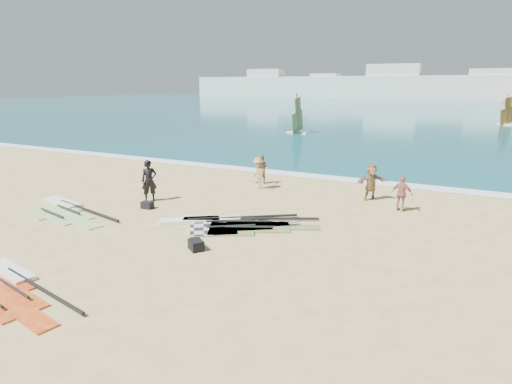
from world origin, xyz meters
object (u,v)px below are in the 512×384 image
at_px(rig_grey, 218,223).
at_px(beachgoer_right, 371,182).
at_px(gear_bag_near, 147,205).
at_px(person_wetsuit, 149,181).
at_px(beachgoer_left, 262,169).
at_px(rig_green, 65,209).
at_px(beachgoer_mid, 258,173).
at_px(rig_red, 10,286).
at_px(gear_bag_far, 196,245).
at_px(rig_orange, 238,223).
at_px(beachgoer_back, 402,194).

distance_m(rig_grey, beachgoer_right, 7.83).
distance_m(gear_bag_near, beachgoer_right, 10.32).
bearing_deg(person_wetsuit, rig_grey, -64.93).
distance_m(rig_grey, beachgoer_left, 7.22).
bearing_deg(rig_green, beachgoer_mid, 65.09).
bearing_deg(rig_green, rig_red, -37.08).
xyz_separation_m(rig_grey, gear_bag_far, (0.76, -2.59, 0.12)).
bearing_deg(beachgoer_left, gear_bag_far, -71.53).
bearing_deg(beachgoer_mid, beachgoer_right, 47.98).
relative_size(rig_grey, rig_orange, 0.97).
bearing_deg(rig_green, rig_orange, 25.73).
bearing_deg(gear_bag_near, beachgoer_left, 70.33).
bearing_deg(beachgoer_mid, rig_orange, -27.33).
distance_m(person_wetsuit, beachgoer_right, 10.35).
relative_size(rig_red, gear_bag_far, 8.68).
height_order(gear_bag_far, beachgoer_left, beachgoer_left).
bearing_deg(rig_orange, beachgoer_mid, 82.66).
distance_m(person_wetsuit, beachgoer_left, 6.34).
distance_m(rig_orange, beachgoer_back, 7.21).
xyz_separation_m(beachgoer_left, beachgoer_back, (7.63, -1.86, -0.03)).
bearing_deg(beachgoer_mid, beachgoer_left, 150.31).
bearing_deg(gear_bag_far, rig_orange, 91.09).
relative_size(gear_bag_far, beachgoer_right, 0.33).
height_order(rig_green, rig_red, rig_green).
height_order(gear_bag_near, gear_bag_far, gear_bag_far).
distance_m(rig_green, gear_bag_near, 3.52).
bearing_deg(person_wetsuit, beachgoer_mid, 5.24).
height_order(rig_grey, gear_bag_near, gear_bag_near).
bearing_deg(gear_bag_near, rig_red, -76.42).
bearing_deg(beachgoer_back, gear_bag_near, 35.82).
distance_m(rig_grey, rig_orange, 0.78).
distance_m(gear_bag_far, beachgoer_mid, 8.77).
relative_size(rig_orange, beachgoer_back, 3.49).
xyz_separation_m(rig_green, beachgoer_right, (11.38, 7.82, 0.81)).
relative_size(rig_grey, beachgoer_right, 3.05).
height_order(beachgoer_mid, beachgoer_back, beachgoer_mid).
height_order(rig_grey, gear_bag_far, gear_bag_far).
xyz_separation_m(rig_grey, rig_green, (-6.93, -1.43, 0.00)).
height_order(rig_orange, beachgoer_left, beachgoer_left).
relative_size(gear_bag_far, beachgoer_back, 0.37).
xyz_separation_m(rig_red, beachgoer_left, (0.52, 14.13, 0.76)).
xyz_separation_m(rig_orange, gear_bag_far, (0.06, -2.92, 0.12)).
distance_m(rig_orange, person_wetsuit, 5.55).
bearing_deg(rig_orange, gear_bag_far, -115.71).
height_order(rig_green, gear_bag_near, gear_bag_near).
bearing_deg(rig_red, rig_green, 141.09).
height_order(rig_green, beachgoer_left, beachgoer_left).
bearing_deg(rig_red, beachgoer_back, 67.33).
xyz_separation_m(gear_bag_near, gear_bag_far, (4.71, -3.02, 0.01)).
bearing_deg(rig_orange, rig_green, 166.19).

